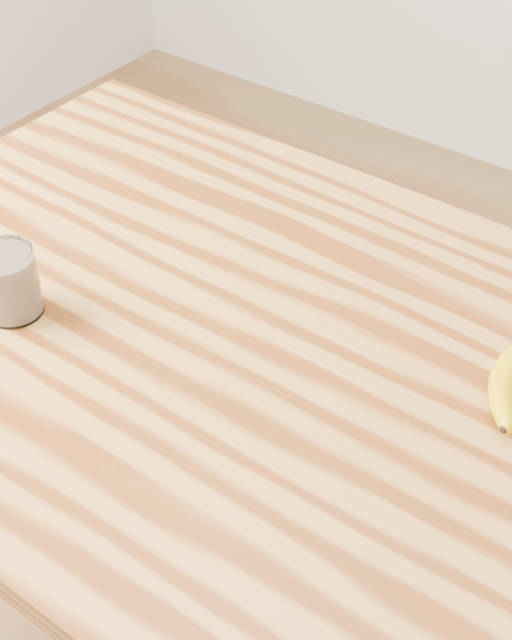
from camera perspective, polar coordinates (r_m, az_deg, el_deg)
The scene contains 2 objects.
table at distance 1.16m, azimuth -0.62°, elevation -5.81°, with size 1.20×0.80×0.90m.
smoothie_glass at distance 1.12m, azimuth -15.53°, elevation 2.33°, with size 0.07×0.07×0.09m.
Camera 1 is at (0.48, -0.63, 1.62)m, focal length 50.00 mm.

